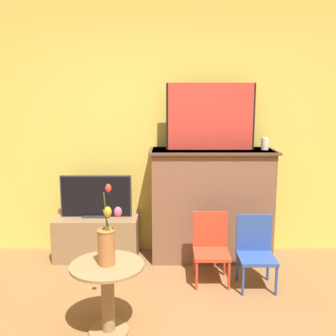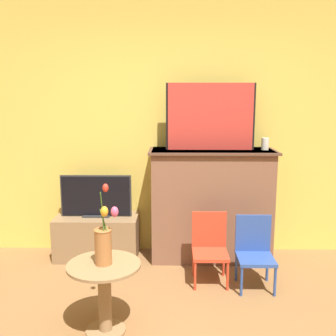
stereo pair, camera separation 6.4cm
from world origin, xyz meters
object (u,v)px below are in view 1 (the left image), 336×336
Objects in this scene: chair_red at (210,245)px; vase_tulips at (106,241)px; chair_blue at (254,249)px; tv_monitor at (95,197)px; painting at (209,117)px.

vase_tulips reaches higher than chair_red.
chair_red is at bearing 166.03° from chair_blue.
chair_blue is (1.53, -0.62, -0.32)m from tv_monitor.
chair_blue is (0.36, -0.63, -1.15)m from painting.
painting reaches higher than tv_monitor.
tv_monitor is 1.16× the size of chair_blue.
chair_red is at bearing -24.50° from tv_monitor.
tv_monitor is 1.34× the size of vase_tulips.
chair_blue is 1.46m from vase_tulips.
tv_monitor is at bearing 155.50° from chair_red.
tv_monitor is at bearing 158.05° from chair_blue.
chair_red is (1.14, -0.52, -0.32)m from tv_monitor.
chair_blue is at bearing -21.95° from tv_monitor.
painting is 1.36m from chair_blue.
painting is 1.21× the size of tv_monitor.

